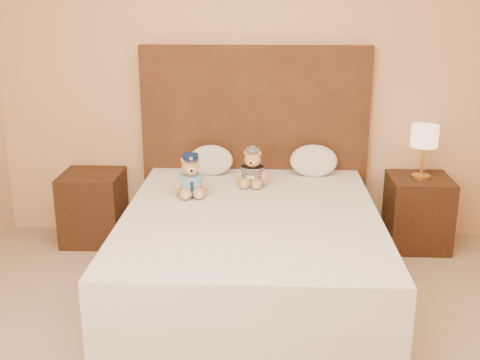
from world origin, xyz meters
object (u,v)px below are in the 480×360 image
Objects in this scene: nightstand_left at (93,207)px; teddy_police at (191,175)px; teddy_prisoner at (252,168)px; lamp at (424,139)px; pillow_right at (314,159)px; bed at (251,252)px; pillow_left at (211,159)px; nightstand_right at (418,212)px.

nightstand_left is 1.05m from teddy_police.
lamp is at bearing 19.22° from teddy_prisoner.
teddy_police reaches higher than pillow_right.
pillow_right reaches higher than nightstand_left.
teddy_police is at bearing -149.08° from pillow_right.
bed is 5.00× the size of lamp.
teddy_police is 0.48m from teddy_prisoner.
teddy_police reaches higher than pillow_left.
teddy_prisoner is at bearing -168.74° from nightstand_right.
teddy_police is at bearing 143.21° from bed.
nightstand_left is 1.63× the size of pillow_left.
teddy_prisoner reaches higher than bed.
pillow_right is at bearing 177.85° from nightstand_right.
bed is 3.64× the size of nightstand_right.
pillow_left is 0.78m from pillow_right.
pillow_right is at bearing 0.00° from pillow_left.
teddy_prisoner reaches higher than pillow_left.
pillow_left is (-0.32, 0.28, -0.01)m from teddy_prisoner.
pillow_left is at bearing 180.00° from pillow_right.
pillow_right is at bearing 19.38° from teddy_police.
teddy_police is 0.81× the size of pillow_right.
teddy_prisoner is 0.53m from pillow_right.
nightstand_left is at bearing 180.00° from nightstand_right.
bed is 0.67m from teddy_police.
teddy_prisoner reaches higher than pillow_right.
nightstand_left is 1.00m from pillow_left.
teddy_police is at bearing -30.37° from nightstand_left.
nightstand_left is at bearing 147.38° from bed.
teddy_police is 0.85× the size of pillow_left.
teddy_prisoner is 0.43m from pillow_left.
pillow_left is (-0.33, 0.83, 0.39)m from bed.
lamp reaches higher than bed.
lamp is at bearing 32.62° from bed.
pillow_right is (0.78, 0.00, 0.01)m from pillow_left.
nightstand_right is 1.55× the size of pillow_right.
nightstand_right is 1.63m from pillow_left.
nightstand_left is 1.38× the size of lamp.
lamp reaches higher than teddy_prisoner.
nightstand_right is 1.91× the size of teddy_police.
teddy_prisoner is at bearing -11.36° from nightstand_left.
bed is 0.69m from teddy_prisoner.
lamp is at bearing 4.80° from teddy_police.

